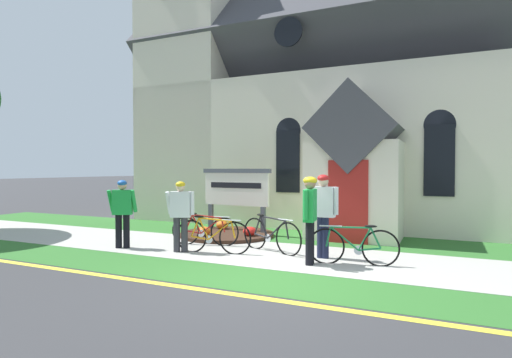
% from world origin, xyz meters
% --- Properties ---
extents(ground, '(140.00, 140.00, 0.00)m').
position_xyz_m(ground, '(0.00, 4.00, 0.00)').
color(ground, '#333335').
extents(sidewalk_slab, '(32.00, 2.67, 0.01)m').
position_xyz_m(sidewalk_slab, '(-1.66, 2.02, 0.01)').
color(sidewalk_slab, '#A8A59E').
rests_on(sidewalk_slab, ground).
extents(grass_verge, '(32.00, 1.45, 0.01)m').
position_xyz_m(grass_verge, '(-1.66, -0.04, 0.00)').
color(grass_verge, '#2D6628').
rests_on(grass_verge, ground).
extents(church_lawn, '(24.00, 2.28, 0.01)m').
position_xyz_m(church_lawn, '(-1.66, 4.50, 0.00)').
color(church_lawn, '#2D6628').
rests_on(church_lawn, ground).
extents(curb_paint_stripe, '(28.00, 0.16, 0.01)m').
position_xyz_m(curb_paint_stripe, '(-1.66, -0.92, 0.00)').
color(curb_paint_stripe, yellow).
rests_on(curb_paint_stripe, ground).
extents(church_building, '(12.67, 10.76, 12.67)m').
position_xyz_m(church_building, '(-2.16, 9.72, 4.70)').
color(church_building, beige).
rests_on(church_building, ground).
extents(church_sign, '(2.25, 0.29, 1.88)m').
position_xyz_m(church_sign, '(-2.77, 4.27, 1.27)').
color(church_sign, '#474C56').
rests_on(church_sign, ground).
extents(flower_bed, '(2.60, 2.60, 0.34)m').
position_xyz_m(flower_bed, '(-2.77, 3.71, 0.07)').
color(flower_bed, '#382319').
rests_on(flower_bed, ground).
extents(bicycle_yellow, '(1.69, 0.71, 0.86)m').
position_xyz_m(bicycle_yellow, '(-0.82, 2.22, 0.39)').
color(bicycle_yellow, black).
rests_on(bicycle_yellow, ground).
extents(bicycle_orange, '(1.70, 0.39, 0.82)m').
position_xyz_m(bicycle_orange, '(-2.63, 2.31, 0.37)').
color(bicycle_orange, black).
rests_on(bicycle_orange, ground).
extents(bicycle_blue, '(1.76, 0.34, 0.85)m').
position_xyz_m(bicycle_blue, '(-1.95, 1.57, 0.38)').
color(bicycle_blue, black).
rests_on(bicycle_blue, ground).
extents(bicycle_white, '(1.73, 0.43, 0.81)m').
position_xyz_m(bicycle_white, '(1.14, 1.74, 0.38)').
color(bicycle_white, black).
rests_on(bicycle_white, ground).
extents(cyclist_in_blue_jersey, '(0.60, 0.42, 1.61)m').
position_xyz_m(cyclist_in_blue_jersey, '(-4.18, 1.17, 0.94)').
color(cyclist_in_blue_jersey, black).
rests_on(cyclist_in_blue_jersey, ground).
extents(cyclist_in_white_jersey, '(0.68, 0.29, 1.76)m').
position_xyz_m(cyclist_in_white_jersey, '(0.43, 2.07, 1.05)').
color(cyclist_in_white_jersey, '#191E38').
rests_on(cyclist_in_white_jersey, ground).
extents(cyclist_in_orange_jersey, '(0.31, 0.70, 1.73)m').
position_xyz_m(cyclist_in_orange_jersey, '(0.36, 1.39, 1.02)').
color(cyclist_in_orange_jersey, black).
rests_on(cyclist_in_orange_jersey, ground).
extents(cyclist_in_red_jersey, '(0.62, 0.37, 1.60)m').
position_xyz_m(cyclist_in_red_jersey, '(-2.66, 1.35, 0.93)').
color(cyclist_in_red_jersey, '#2D2D33').
rests_on(cyclist_in_red_jersey, ground).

